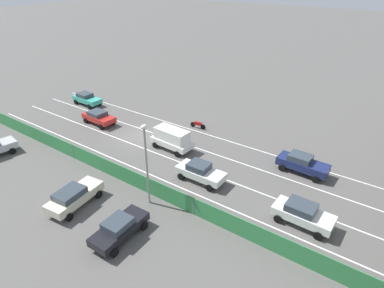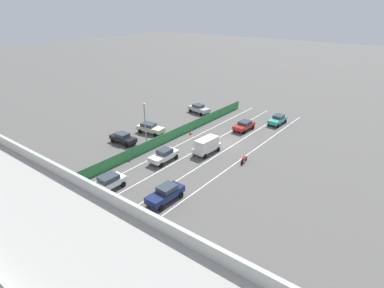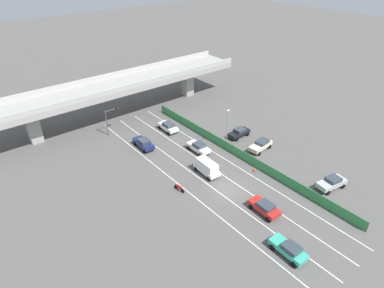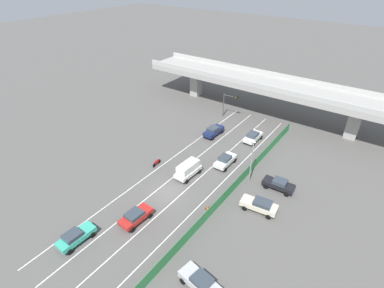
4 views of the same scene
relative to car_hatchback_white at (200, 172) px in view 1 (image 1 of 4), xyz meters
name	(u,v)px [view 1 (image 1 of 4)]	position (x,y,z in m)	size (l,w,h in m)	color
ground_plane	(137,136)	(-2.99, -10.38, -0.90)	(300.00, 300.00, 0.00)	#565451
lane_line_left_edge	(202,133)	(-7.84, -5.00, -0.90)	(0.14, 46.77, 0.01)	silver
lane_line_mid_left	(185,144)	(-4.60, -5.00, -0.90)	(0.14, 46.77, 0.01)	silver
lane_line_mid_right	(166,157)	(-1.37, -5.00, -0.90)	(0.14, 46.77, 0.01)	silver
lane_line_right_edge	(143,172)	(1.86, -5.00, -0.90)	(0.14, 46.77, 0.01)	silver
green_fence	(126,175)	(3.99, -5.00, -0.14)	(0.10, 42.87, 1.54)	#338447
car_hatchback_white	(200,172)	(0.00, 0.00, 0.00)	(2.00, 4.33, 1.67)	silver
car_sedan_navy	(302,163)	(-6.38, 6.76, 0.03)	(2.04, 4.53, 1.71)	navy
car_taxi_teal	(87,98)	(-6.03, -22.59, -0.03)	(2.04, 4.36, 1.57)	teal
car_sedan_red	(99,117)	(-2.83, -16.45, -0.04)	(2.21, 4.29, 1.51)	red
car_van_white	(172,138)	(-3.01, -5.50, 0.34)	(2.25, 4.49, 2.21)	silver
car_sedan_white	(303,213)	(0.29, 9.03, 0.02)	(2.10, 4.28, 1.67)	white
motorcycle	(198,124)	(-8.60, -6.10, -0.45)	(0.60, 1.95, 0.93)	black
parked_sedan_cream	(74,196)	(8.48, -6.02, 0.02)	(4.73, 2.42, 1.64)	beige
parked_sedan_dark	(119,228)	(8.86, -0.66, -0.03)	(4.35, 2.06, 1.58)	black
street_lamp	(146,158)	(4.86, -1.55, 3.25)	(0.60, 0.36, 6.79)	gray
traffic_cone	(99,159)	(3.03, -9.60, -0.58)	(0.47, 0.47, 0.70)	orange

